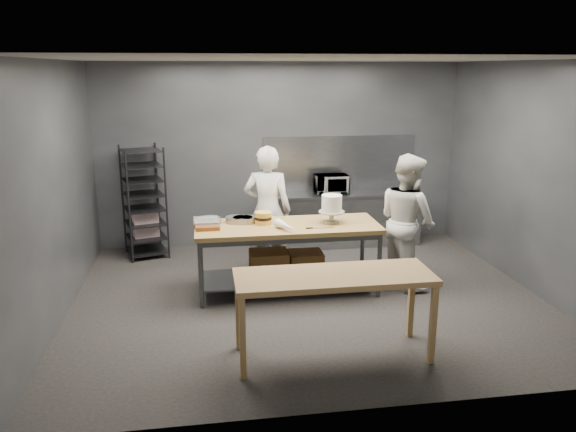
% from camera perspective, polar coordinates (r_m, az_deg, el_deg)
% --- Properties ---
extents(ground, '(6.00, 6.00, 0.00)m').
position_cam_1_polar(ground, '(7.39, 2.04, -8.30)').
color(ground, black).
rests_on(ground, ground).
extents(back_wall, '(6.00, 0.04, 3.00)m').
position_cam_1_polar(back_wall, '(9.37, -0.75, 6.22)').
color(back_wall, '#4C4F54').
rests_on(back_wall, ground).
extents(work_table, '(2.40, 0.90, 0.92)m').
position_cam_1_polar(work_table, '(7.43, -0.18, -3.45)').
color(work_table, olive).
rests_on(work_table, ground).
extents(near_counter, '(2.00, 0.70, 0.90)m').
position_cam_1_polar(near_counter, '(5.70, 4.69, -6.72)').
color(near_counter, brown).
rests_on(near_counter, ground).
extents(back_counter, '(2.60, 0.60, 0.90)m').
position_cam_1_polar(back_counter, '(9.47, 5.55, -0.24)').
color(back_counter, slate).
rests_on(back_counter, ground).
extents(splashback_panel, '(2.60, 0.02, 0.90)m').
position_cam_1_polar(splashback_panel, '(9.56, 5.24, 5.42)').
color(splashback_panel, slate).
rests_on(splashback_panel, back_counter).
extents(speed_rack, '(0.76, 0.79, 1.75)m').
position_cam_1_polar(speed_rack, '(9.05, -14.40, 1.29)').
color(speed_rack, black).
rests_on(speed_rack, ground).
extents(chef_behind, '(0.77, 0.60, 1.86)m').
position_cam_1_polar(chef_behind, '(8.00, -2.10, 0.56)').
color(chef_behind, silver).
rests_on(chef_behind, ground).
extents(chef_right, '(0.92, 1.05, 1.81)m').
position_cam_1_polar(chef_right, '(7.73, 12.00, -0.45)').
color(chef_right, silver).
rests_on(chef_right, ground).
extents(microwave, '(0.54, 0.37, 0.30)m').
position_cam_1_polar(microwave, '(9.28, 4.43, 3.27)').
color(microwave, black).
rests_on(microwave, back_counter).
extents(frosted_cake_stand, '(0.34, 0.34, 0.37)m').
position_cam_1_polar(frosted_cake_stand, '(7.37, 4.46, 1.09)').
color(frosted_cake_stand, '#ABA189').
rests_on(frosted_cake_stand, work_table).
extents(layer_cake, '(0.22, 0.22, 0.16)m').
position_cam_1_polar(layer_cake, '(7.34, -2.53, -0.19)').
color(layer_cake, gold).
rests_on(layer_cake, work_table).
extents(cake_pans, '(0.78, 0.31, 0.07)m').
position_cam_1_polar(cake_pans, '(7.44, -5.75, -0.40)').
color(cake_pans, gray).
rests_on(cake_pans, work_table).
extents(piping_bag, '(0.27, 0.40, 0.12)m').
position_cam_1_polar(piping_bag, '(7.03, -0.23, -1.04)').
color(piping_bag, white).
rests_on(piping_bag, work_table).
extents(offset_spatula, '(0.36, 0.02, 0.02)m').
position_cam_1_polar(offset_spatula, '(7.15, 2.86, -1.23)').
color(offset_spatula, slate).
rests_on(offset_spatula, work_table).
extents(pastry_clamshells, '(0.33, 0.36, 0.11)m').
position_cam_1_polar(pastry_clamshells, '(7.24, -8.26, -0.76)').
color(pastry_clamshells, '#A15120').
rests_on(pastry_clamshells, work_table).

